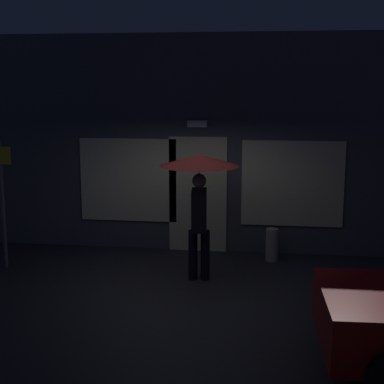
% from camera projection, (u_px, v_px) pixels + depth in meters
% --- Properties ---
extents(ground_plane, '(18.00, 18.00, 0.00)m').
position_uv_depth(ground_plane, '(180.00, 289.00, 9.23)').
color(ground_plane, '#26262B').
extents(building_facade, '(10.73, 0.48, 4.10)m').
position_uv_depth(building_facade, '(199.00, 145.00, 11.14)').
color(building_facade, '#4C4C56').
rests_on(building_facade, ground).
extents(person_with_umbrella, '(1.28, 1.28, 2.07)m').
position_uv_depth(person_with_umbrella, '(199.00, 178.00, 9.38)').
color(person_with_umbrella, black).
rests_on(person_with_umbrella, ground).
extents(street_sign_post, '(0.40, 0.07, 2.23)m').
position_uv_depth(street_sign_post, '(2.00, 196.00, 10.08)').
color(street_sign_post, '#595B60').
rests_on(street_sign_post, ground).
extents(sidewalk_bollard, '(0.22, 0.22, 0.60)m').
position_uv_depth(sidewalk_bollard, '(272.00, 245.00, 10.65)').
color(sidewalk_bollard, '#B2A899').
rests_on(sidewalk_bollard, ground).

